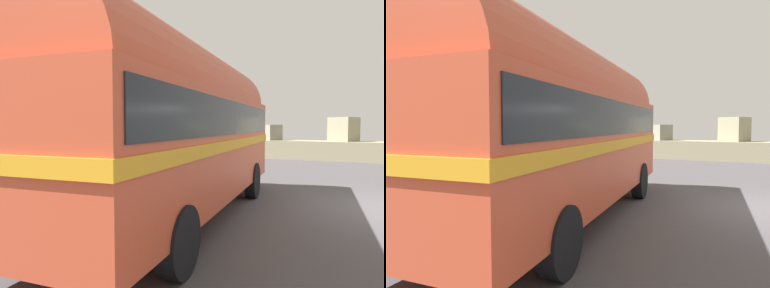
% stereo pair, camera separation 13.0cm
% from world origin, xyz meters
% --- Properties ---
extents(breakwater, '(31.36, 2.53, 2.47)m').
position_xyz_m(breakwater, '(-0.36, 11.78, 0.71)').
color(breakwater, gray).
rests_on(breakwater, ground).
extents(vintage_coach, '(3.34, 8.80, 3.70)m').
position_xyz_m(vintage_coach, '(-4.40, -2.86, 2.05)').
color(vintage_coach, black).
rests_on(vintage_coach, ground).
extents(second_coach, '(2.61, 8.64, 3.70)m').
position_xyz_m(second_coach, '(-9.72, -2.67, 2.05)').
color(second_coach, black).
rests_on(second_coach, ground).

